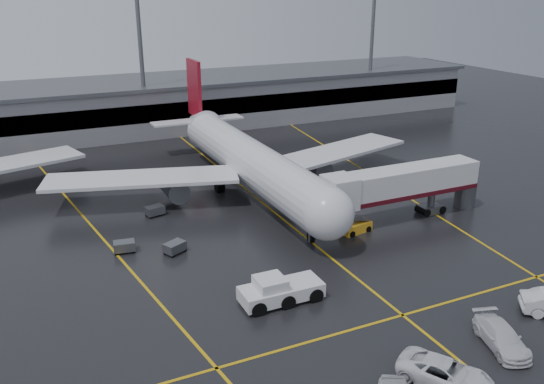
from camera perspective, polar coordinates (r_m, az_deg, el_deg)
name	(u,v)px	position (r m, az deg, el deg)	size (l,w,h in m)	color
ground	(281,217)	(63.35, 0.87, -2.57)	(220.00, 220.00, 0.00)	black
apron_line_centre	(281,217)	(63.35, 0.87, -2.56)	(0.25, 90.00, 0.02)	gold
apron_line_stop	(403,315)	(46.76, 12.99, -11.97)	(60.00, 0.25, 0.02)	gold
apron_line_left	(82,215)	(67.37, -18.52, -2.23)	(0.25, 70.00, 0.02)	gold
apron_line_right	(365,171)	(80.06, 9.38, 2.09)	(0.25, 70.00, 0.02)	gold
terminal	(165,103)	(105.61, -10.68, 8.81)	(122.00, 19.00, 8.60)	gray
light_mast_mid	(141,50)	(97.26, -13.06, 13.76)	(3.00, 1.20, 25.45)	#595B60
light_mast_right	(372,39)	(115.50, 10.02, 14.90)	(3.00, 1.20, 25.45)	#595B60
main_airliner	(247,159)	(70.27, -2.57, 3.38)	(48.80, 45.60, 14.10)	silver
jet_bridge	(403,185)	(63.18, 13.05, 0.64)	(19.90, 3.40, 6.05)	silver
pushback_tractor	(279,291)	(46.89, 0.70, -9.92)	(6.86, 2.99, 2.44)	silver
belt_loader	(356,227)	(60.14, 8.44, -3.53)	(3.62, 2.10, 2.16)	gold
service_van_a	(446,373)	(40.02, 17.06, -17.04)	(2.84, 6.17, 1.71)	white
service_van_b	(502,337)	(44.88, 22.07, -13.33)	(2.26, 5.57, 1.62)	silver
baggage_cart_a	(175,247)	(55.76, -9.75, -5.48)	(2.37, 2.06, 1.12)	#595B60
baggage_cart_b	(124,246)	(56.98, -14.63, -5.29)	(2.17, 1.57, 1.12)	#595B60
baggage_cart_c	(155,210)	(64.98, -11.70, -1.81)	(2.24, 1.71, 1.12)	#595B60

